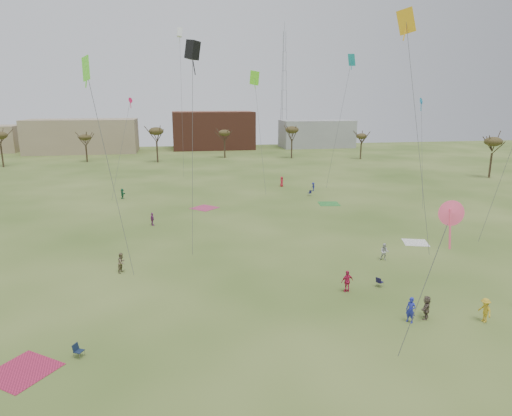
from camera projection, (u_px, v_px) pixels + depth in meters
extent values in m
plane|color=#345019|center=(286.00, 321.00, 31.89)|extent=(260.00, 260.00, 0.00)
imported|color=#222A9E|center=(411.00, 310.00, 31.49)|extent=(0.77, 0.82, 1.89)
imported|color=#C52150|center=(347.00, 281.00, 36.54)|extent=(1.14, 0.62, 1.85)
imported|color=#796A4D|center=(122.00, 263.00, 40.76)|extent=(1.01, 1.11, 1.85)
imported|color=brown|center=(426.00, 307.00, 32.02)|extent=(1.44, 1.59, 1.76)
imported|color=gold|center=(485.00, 310.00, 31.58)|extent=(0.72, 1.18, 1.78)
imported|color=#983F8A|center=(152.00, 219.00, 56.10)|extent=(0.79, 1.06, 1.67)
imported|color=#BBBBBB|center=(384.00, 252.00, 43.85)|extent=(1.04, 0.97, 1.71)
imported|color=#26744D|center=(122.00, 194.00, 71.43)|extent=(1.14, 1.62, 1.68)
imported|color=red|center=(282.00, 182.00, 81.66)|extent=(0.94, 1.07, 1.85)
imported|color=navy|center=(313.00, 187.00, 77.76)|extent=(0.64, 1.01, 1.49)
cube|color=#AB2247|center=(23.00, 371.00, 25.92)|extent=(4.65, 4.65, 0.03)
cube|color=white|center=(415.00, 243.00, 49.45)|extent=(3.28, 3.28, 0.03)
cube|color=#B83862|center=(205.00, 208.00, 65.42)|extent=(4.61, 4.61, 0.03)
cube|color=#328A36|center=(329.00, 204.00, 68.10)|extent=(3.50, 3.50, 0.03)
cube|color=#142138|center=(79.00, 351.00, 27.26)|extent=(0.68, 0.68, 0.04)
cube|color=#142138|center=(75.00, 347.00, 27.28)|extent=(0.36, 0.50, 0.44)
cube|color=#18153A|center=(380.00, 282.00, 37.67)|extent=(0.69, 0.69, 0.04)
cube|color=#18153A|center=(378.00, 280.00, 37.47)|extent=(0.38, 0.49, 0.44)
cube|color=#15173A|center=(309.00, 193.00, 73.96)|extent=(0.68, 0.68, 0.04)
cube|color=#15173A|center=(310.00, 192.00, 74.05)|extent=(0.36, 0.50, 0.44)
cube|color=#5DE528|center=(86.00, 68.00, 34.49)|extent=(0.94, 0.94, 1.84)
cube|color=#5DE528|center=(87.00, 77.00, 34.65)|extent=(0.08, 0.08, 1.65)
cylinder|color=#4C4C51|center=(111.00, 177.00, 36.19)|extent=(2.72, 1.16, 16.97)
cone|color=#FB4F75|center=(452.00, 213.00, 23.70)|extent=(1.39, 0.10, 1.39)
cube|color=#FB4F75|center=(450.00, 229.00, 23.91)|extent=(0.08, 0.08, 2.28)
cylinder|color=#4C4C51|center=(424.00, 288.00, 24.78)|extent=(2.18, 0.55, 8.66)
cube|color=gold|center=(406.00, 21.00, 39.99)|extent=(1.09, 1.09, 2.13)
cube|color=gold|center=(405.00, 30.00, 40.17)|extent=(0.08, 0.08, 1.92)
cylinder|color=#4C4C51|center=(418.00, 142.00, 41.46)|extent=(2.86, 2.78, 21.50)
cylinder|color=#4C4C51|center=(504.00, 171.00, 45.24)|extent=(3.59, 0.44, 15.10)
cube|color=black|center=(193.00, 50.00, 40.08)|extent=(0.95, 0.95, 1.63)
cube|color=black|center=(193.00, 61.00, 40.30)|extent=(0.08, 0.08, 2.45)
cylinder|color=#4C4C51|center=(192.00, 156.00, 41.52)|extent=(0.76, 1.56, 18.98)
cone|color=#258DD4|center=(421.00, 101.00, 63.99)|extent=(0.96, 0.07, 0.96)
cube|color=#258DD4|center=(421.00, 105.00, 64.14)|extent=(0.08, 0.08, 1.58)
cylinder|color=#4C4C51|center=(422.00, 154.00, 62.72)|extent=(1.89, 5.92, 14.48)
cube|color=#73F428|center=(254.00, 78.00, 71.73)|extent=(1.13, 1.13, 2.23)
cube|color=#73F428|center=(254.00, 83.00, 71.91)|extent=(0.08, 0.08, 2.00)
cylinder|color=#4C4C51|center=(260.00, 136.00, 71.15)|extent=(0.84, 5.84, 18.11)
cone|color=#CD1549|center=(130.00, 100.00, 67.55)|extent=(0.82, 0.06, 0.82)
cube|color=#CD1549|center=(131.00, 104.00, 67.68)|extent=(0.08, 0.08, 1.34)
cylinder|color=#4C4C51|center=(121.00, 150.00, 66.89)|extent=(3.29, 4.45, 14.60)
cube|color=teal|center=(352.00, 60.00, 72.78)|extent=(0.98, 0.98, 1.93)
cube|color=teal|center=(351.00, 64.00, 72.94)|extent=(0.08, 0.08, 1.74)
cylinder|color=#4C4C51|center=(339.00, 125.00, 74.45)|extent=(3.93, 1.04, 21.05)
cube|color=silver|center=(180.00, 32.00, 83.92)|extent=(0.92, 0.92, 1.58)
cube|color=silver|center=(180.00, 38.00, 84.13)|extent=(0.08, 0.08, 2.37)
cylinder|color=#4C4C51|center=(182.00, 106.00, 85.46)|extent=(0.34, 3.42, 27.10)
cylinder|color=#3A2B1E|center=(2.00, 156.00, 105.27)|extent=(0.40, 0.40, 5.10)
cylinder|color=#3A2B1E|center=(87.00, 154.00, 114.21)|extent=(0.40, 0.40, 4.32)
ellipsoid|color=#473D1E|center=(85.00, 137.00, 113.22)|extent=(3.02, 3.02, 1.58)
cylinder|color=#3A2B1E|center=(157.00, 152.00, 113.36)|extent=(0.40, 0.40, 5.40)
ellipsoid|color=#473D1E|center=(156.00, 131.00, 112.13)|extent=(3.78, 3.78, 1.98)
cylinder|color=#3A2B1E|center=(225.00, 149.00, 122.28)|extent=(0.40, 0.40, 4.68)
ellipsoid|color=#473D1E|center=(224.00, 133.00, 121.22)|extent=(3.28, 3.28, 1.72)
cylinder|color=#3A2B1E|center=(292.00, 149.00, 121.49)|extent=(0.40, 0.40, 5.28)
ellipsoid|color=#473D1E|center=(292.00, 130.00, 120.29)|extent=(3.70, 3.70, 1.94)
cylinder|color=#3A2B1E|center=(361.00, 151.00, 119.94)|extent=(0.40, 0.40, 4.20)
ellipsoid|color=#473D1E|center=(362.00, 136.00, 118.98)|extent=(2.94, 2.94, 1.54)
cylinder|color=#3A2B1E|center=(490.00, 165.00, 90.69)|extent=(0.40, 0.40, 5.04)
ellipsoid|color=#473D1E|center=(493.00, 142.00, 89.54)|extent=(3.53, 3.53, 1.85)
cube|color=#937F60|center=(83.00, 136.00, 134.68)|extent=(32.00, 14.00, 10.00)
cube|color=brown|center=(213.00, 130.00, 146.12)|extent=(26.00, 16.00, 12.00)
cube|color=gray|center=(316.00, 134.00, 150.59)|extent=(24.00, 12.00, 9.00)
cylinder|color=#9EA3A8|center=(286.00, 90.00, 152.31)|extent=(0.16, 0.16, 38.00)
cylinder|color=#9EA3A8|center=(282.00, 90.00, 152.82)|extent=(0.16, 0.16, 38.00)
cylinder|color=#9EA3A8|center=(283.00, 90.00, 151.33)|extent=(0.16, 0.16, 38.00)
cylinder|color=#9EA3A8|center=(284.00, 26.00, 147.33)|extent=(0.10, 0.10, 3.00)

